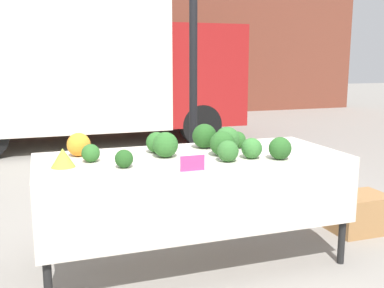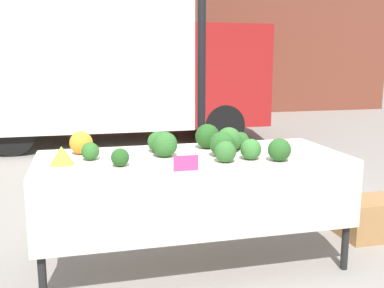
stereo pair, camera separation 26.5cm
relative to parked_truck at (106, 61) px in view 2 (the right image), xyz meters
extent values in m
plane|color=gray|center=(0.27, -5.17, -1.43)|extent=(40.00, 40.00, 0.00)
cube|color=brown|center=(0.27, 3.74, 1.12)|extent=(16.00, 0.60, 5.11)
cylinder|color=black|center=(0.55, -4.38, -0.05)|extent=(0.07, 0.07, 2.75)
cube|color=silver|center=(-0.51, 0.00, 0.09)|extent=(3.67, 2.23, 2.40)
cube|color=maroon|center=(2.02, 0.00, -0.25)|extent=(1.38, 2.05, 1.73)
cylinder|color=black|center=(1.88, -0.91, -1.08)|extent=(0.70, 0.22, 0.70)
cylinder|color=black|center=(1.88, 0.91, -1.08)|extent=(0.70, 0.22, 0.70)
cylinder|color=black|center=(-1.52, -0.91, -1.08)|extent=(0.70, 0.22, 0.70)
cylinder|color=black|center=(-1.52, 0.91, -1.08)|extent=(0.70, 0.22, 0.70)
cube|color=beige|center=(0.27, -5.17, -0.65)|extent=(2.14, 0.88, 0.03)
cube|color=beige|center=(0.27, -5.60, -0.88)|extent=(2.14, 0.01, 0.44)
cylinder|color=black|center=(-0.74, -5.55, -1.05)|extent=(0.05, 0.05, 0.77)
cylinder|color=black|center=(1.28, -5.55, -1.05)|extent=(0.05, 0.05, 0.77)
cylinder|color=black|center=(-0.74, -4.78, -1.05)|extent=(0.05, 0.05, 0.77)
cylinder|color=black|center=(1.28, -4.78, -1.05)|extent=(0.05, 0.05, 0.77)
sphere|color=orange|center=(-0.49, -4.94, -0.55)|extent=(0.16, 0.16, 0.16)
cone|color=#93B238|center=(-0.61, -5.24, -0.57)|extent=(0.15, 0.15, 0.12)
sphere|color=#336B2D|center=(0.55, -5.12, -0.54)|extent=(0.18, 0.18, 0.18)
sphere|color=#2D6628|center=(0.05, -5.00, -0.56)|extent=(0.15, 0.15, 0.15)
sphere|color=#336B2D|center=(0.43, -5.43, -0.56)|extent=(0.14, 0.14, 0.14)
sphere|color=#285B23|center=(0.78, -5.49, -0.56)|extent=(0.15, 0.15, 0.15)
sphere|color=#285B23|center=(0.67, -5.04, -0.57)|extent=(0.13, 0.13, 0.13)
sphere|color=#2D6628|center=(-0.43, -5.15, -0.57)|extent=(0.12, 0.12, 0.12)
sphere|color=#285B23|center=(0.46, -5.26, -0.54)|extent=(0.17, 0.17, 0.17)
sphere|color=#2D6628|center=(0.07, -5.17, -0.54)|extent=(0.18, 0.18, 0.18)
sphere|color=#23511E|center=(-0.25, -5.38, -0.57)|extent=(0.12, 0.12, 0.12)
sphere|color=#387533|center=(0.62, -5.40, -0.56)|extent=(0.14, 0.14, 0.14)
sphere|color=#23511E|center=(0.44, -4.95, -0.54)|extent=(0.19, 0.19, 0.19)
cube|color=#E53D84|center=(0.12, -5.59, -0.58)|extent=(0.15, 0.01, 0.10)
cube|color=#9E7042|center=(1.82, -5.07, -1.27)|extent=(0.48, 0.36, 0.32)
camera|label=1|loc=(-0.73, -8.08, 0.03)|focal=42.00mm
camera|label=2|loc=(-0.48, -8.16, 0.03)|focal=42.00mm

